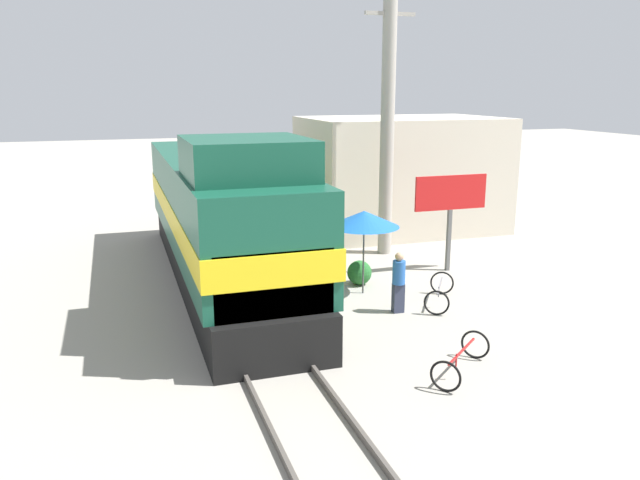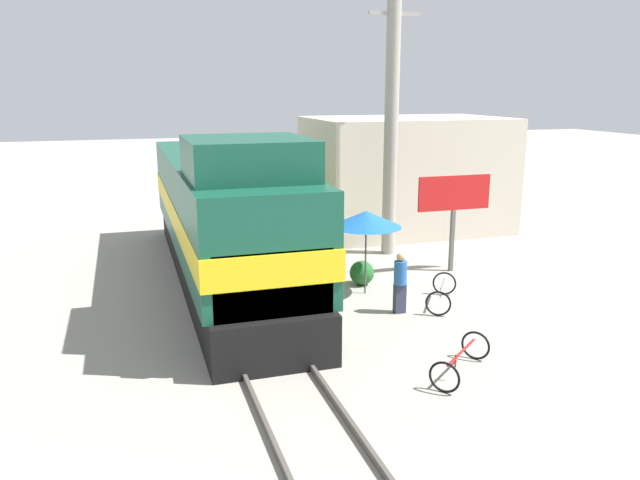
# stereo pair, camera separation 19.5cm
# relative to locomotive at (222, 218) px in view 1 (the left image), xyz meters

# --- Properties ---
(ground_plane) EXTENTS (120.00, 120.00, 0.00)m
(ground_plane) POSITION_rel_locomotive_xyz_m (0.00, -1.93, -2.04)
(ground_plane) COLOR gray
(rail_near) EXTENTS (0.08, 30.96, 0.15)m
(rail_near) POSITION_rel_locomotive_xyz_m (-0.72, -1.93, -1.96)
(rail_near) COLOR #4C4742
(rail_near) RESTS_ON ground_plane
(rail_far) EXTENTS (0.08, 30.96, 0.15)m
(rail_far) POSITION_rel_locomotive_xyz_m (0.72, -1.93, -1.96)
(rail_far) COLOR #4C4742
(rail_far) RESTS_ON ground_plane
(locomotive) EXTENTS (3.03, 14.11, 4.68)m
(locomotive) POSITION_rel_locomotive_xyz_m (0.00, 0.00, 0.00)
(locomotive) COLOR black
(locomotive) RESTS_ON ground_plane
(utility_pole) EXTENTS (1.80, 0.48, 9.31)m
(utility_pole) POSITION_rel_locomotive_xyz_m (6.13, 1.80, 2.66)
(utility_pole) COLOR #9E998E
(utility_pole) RESTS_ON ground_plane
(vendor_umbrella) EXTENTS (2.01, 2.01, 2.43)m
(vendor_umbrella) POSITION_rel_locomotive_xyz_m (3.66, -2.19, 0.17)
(vendor_umbrella) COLOR #4C4C4C
(vendor_umbrella) RESTS_ON ground_plane
(billboard_sign) EXTENTS (2.50, 0.12, 3.12)m
(billboard_sign) POSITION_rel_locomotive_xyz_m (7.17, -0.89, 0.35)
(billboard_sign) COLOR #595959
(billboard_sign) RESTS_ON ground_plane
(shrub_cluster) EXTENTS (0.74, 0.74, 0.74)m
(shrub_cluster) POSITION_rel_locomotive_xyz_m (3.87, -1.40, -1.66)
(shrub_cluster) COLOR #236028
(shrub_cluster) RESTS_ON ground_plane
(person_bystander) EXTENTS (0.34, 0.34, 1.65)m
(person_bystander) POSITION_rel_locomotive_xyz_m (3.94, -3.96, -1.15)
(person_bystander) COLOR #2D3347
(person_bystander) RESTS_ON ground_plane
(bicycle) EXTENTS (1.58, 1.91, 0.68)m
(bicycle) POSITION_rel_locomotive_xyz_m (5.30, -3.74, -1.69)
(bicycle) COLOR black
(bicycle) RESTS_ON ground_plane
(bicycle_spare) EXTENTS (1.85, 1.70, 0.65)m
(bicycle_spare) POSITION_rel_locomotive_xyz_m (3.60, -7.73, -1.70)
(bicycle_spare) COLOR black
(bicycle_spare) RESTS_ON ground_plane
(building_block_distant) EXTENTS (7.86, 5.13, 4.63)m
(building_block_distant) POSITION_rel_locomotive_xyz_m (8.37, 5.29, 0.28)
(building_block_distant) COLOR beige
(building_block_distant) RESTS_ON ground_plane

